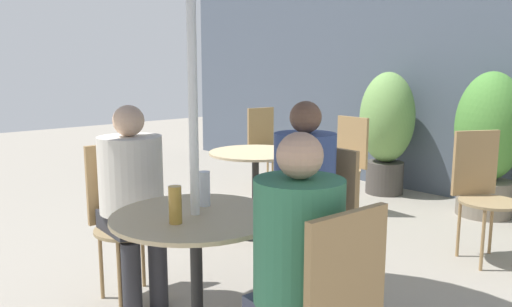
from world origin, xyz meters
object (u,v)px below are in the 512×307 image
(bistro_chair_1, at_px, (322,214))
(bistro_chair_5, at_px, (482,184))
(bistro_chair_3, at_px, (265,141))
(bistro_chair_6, at_px, (346,157))
(seated_person_1, at_px, (302,191))
(cafe_table_far, at_px, (255,169))
(beer_glass_0, at_px, (204,189))
(potted_plant_0, at_px, (387,126))
(seated_person_0, at_px, (296,261))
(bistro_chair_2, at_px, (123,208))
(cafe_table_near, at_px, (196,244))
(seated_person_2, at_px, (133,189))
(beer_glass_1, at_px, (175,205))
(potted_plant_1, at_px, (489,140))

(bistro_chair_1, relative_size, bistro_chair_5, 1.00)
(bistro_chair_3, distance_m, bistro_chair_6, 1.35)
(bistro_chair_6, bearing_deg, bistro_chair_3, 175.68)
(bistro_chair_6, height_order, seated_person_1, seated_person_1)
(cafe_table_far, relative_size, beer_glass_0, 4.44)
(bistro_chair_3, bearing_deg, beer_glass_0, -131.26)
(cafe_table_far, bearing_deg, bistro_chair_5, 29.76)
(bistro_chair_6, distance_m, potted_plant_0, 1.07)
(bistro_chair_6, relative_size, seated_person_0, 0.80)
(bistro_chair_2, distance_m, potted_plant_0, 3.51)
(cafe_table_near, height_order, seated_person_1, seated_person_1)
(cafe_table_near, distance_m, bistro_chair_3, 3.59)
(bistro_chair_5, distance_m, seated_person_2, 2.54)
(cafe_table_far, relative_size, seated_person_2, 0.65)
(bistro_chair_1, bearing_deg, cafe_table_far, 158.44)
(cafe_table_far, height_order, bistro_chair_2, bistro_chair_2)
(bistro_chair_5, xyz_separation_m, beer_glass_1, (-0.34, -2.50, 0.25))
(seated_person_2, bearing_deg, bistro_chair_3, 36.20)
(potted_plant_0, bearing_deg, bistro_chair_5, -37.31)
(bistro_chair_2, height_order, bistro_chair_3, same)
(bistro_chair_2, distance_m, bistro_chair_5, 2.60)
(bistro_chair_6, bearing_deg, potted_plant_0, 105.94)
(cafe_table_far, xyz_separation_m, beer_glass_1, (1.20, -1.62, 0.24))
(bistro_chair_6, bearing_deg, cafe_table_far, -93.78)
(bistro_chair_3, height_order, potted_plant_1, potted_plant_1)
(seated_person_2, relative_size, potted_plant_1, 0.87)
(bistro_chair_6, relative_size, beer_glass_1, 5.58)
(cafe_table_far, height_order, bistro_chair_5, bistro_chair_5)
(bistro_chair_6, distance_m, seated_person_0, 3.10)
(bistro_chair_3, bearing_deg, seated_person_1, -122.21)
(seated_person_0, xyz_separation_m, beer_glass_0, (-0.80, 0.19, 0.10))
(bistro_chair_3, relative_size, beer_glass_1, 5.58)
(bistro_chair_5, height_order, beer_glass_1, bistro_chair_5)
(bistro_chair_3, distance_m, seated_person_2, 3.14)
(beer_glass_1, relative_size, potted_plant_0, 0.12)
(beer_glass_0, bearing_deg, seated_person_2, -173.79)
(beer_glass_1, bearing_deg, seated_person_1, 89.50)
(seated_person_2, bearing_deg, cafe_table_near, -90.00)
(bistro_chair_3, xyz_separation_m, bistro_chair_6, (1.34, -0.21, 0.00))
(bistro_chair_5, relative_size, seated_person_2, 0.79)
(beer_glass_0, xyz_separation_m, potted_plant_0, (-1.10, 3.43, -0.04))
(bistro_chair_6, height_order, seated_person_0, seated_person_0)
(cafe_table_near, height_order, seated_person_0, seated_person_0)
(bistro_chair_5, distance_m, beer_glass_1, 2.53)
(bistro_chair_3, height_order, seated_person_2, seated_person_2)
(cafe_table_near, bearing_deg, beer_glass_0, 126.63)
(bistro_chair_6, relative_size, beer_glass_0, 5.42)
(seated_person_0, xyz_separation_m, potted_plant_0, (-1.90, 3.62, 0.06))
(bistro_chair_2, xyz_separation_m, potted_plant_1, (0.82, 3.43, 0.18))
(bistro_chair_5, distance_m, beer_glass_0, 2.29)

